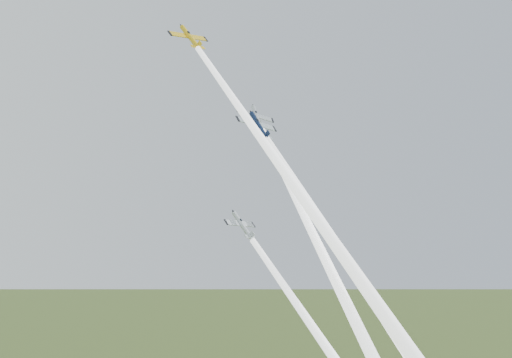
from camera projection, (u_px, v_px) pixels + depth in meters
The scene contains 7 objects.
plane_yellow at pixel (190, 37), 110.08m from camera, with size 8.07×8.01×1.26m, color yellow, non-canonical shape.
smoke_trail_yellow at pixel (314, 215), 86.78m from camera, with size 2.15×2.15×77.69m, color white, non-canonical shape.
plane_navy at pixel (258, 125), 112.39m from camera, with size 8.71×8.64×1.36m, color #0D1B3D, non-canonical shape.
smoke_trail_navy at pixel (354, 271), 93.08m from camera, with size 2.15×2.15×59.46m, color white, non-canonical shape.
plane_silver_right at pixel (256, 116), 120.72m from camera, with size 7.91×7.84×1.24m, color silver, non-canonical shape.
smoke_trail_silver_right at pixel (335, 278), 94.96m from camera, with size 2.15×2.15×71.22m, color white, non-canonical shape.
plane_silver_low at pixel (242, 225), 103.21m from camera, with size 7.02×6.96×1.10m, color silver, non-canonical shape.
Camera 1 is at (-64.67, -88.84, 82.62)m, focal length 45.00 mm.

